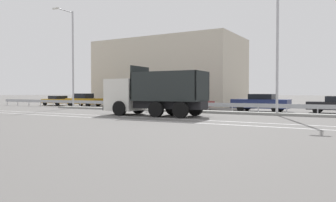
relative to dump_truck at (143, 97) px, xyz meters
The scene contains 15 objects.
ground_plane 2.61m from the dump_truck, 80.65° to the left, with size 320.00×320.00×0.00m, color #605E5B.
lane_strip_0 2.42m from the dump_truck, 59.74° to the right, with size 51.00×0.16×0.01m, color silver.
lane_strip_1 3.88m from the dump_truck, 73.70° to the right, with size 51.00×0.16×0.01m, color silver.
median_island 4.94m from the dump_truck, 85.63° to the left, with size 28.05×1.10×0.18m, color gray.
median_guardrail 6.02m from the dump_truck, 86.50° to the left, with size 51.00×0.09×0.78m.
dump_truck is the anchor object (origin of this frame).
median_road_sign 5.30m from the dump_truck, 115.70° to the left, with size 0.86×0.16×2.25m.
street_lamp_0 13.59m from the dump_truck, 158.94° to the left, with size 0.71×2.51×9.94m.
street_lamp_1 10.23m from the dump_truck, 28.56° to the left, with size 0.71×2.15×9.35m.
parked_car_0 21.06m from the dump_truck, 155.08° to the left, with size 4.14×2.20×1.21m.
parked_car_1 16.61m from the dump_truck, 148.95° to the left, with size 4.58×1.88×1.50m.
parked_car_2 11.49m from the dump_truck, 131.91° to the left, with size 4.94×1.94×1.33m.
parked_car_3 8.77m from the dump_truck, 94.91° to the left, with size 4.72×1.92×1.28m.
parked_car_4 10.72m from the dump_truck, 55.01° to the left, with size 4.78×2.09×1.50m.
background_building_0 19.87m from the dump_truck, 114.69° to the left, with size 18.54×9.41×8.37m, color beige.
Camera 1 is at (12.97, -21.60, 1.66)m, focal length 35.00 mm.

